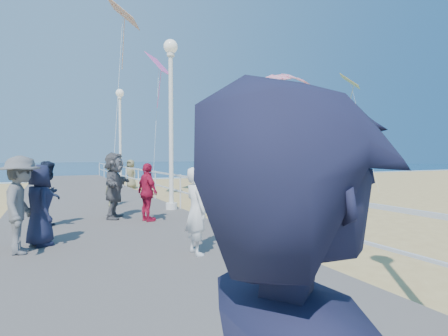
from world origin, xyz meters
name	(u,v)px	position (x,y,z in m)	size (l,w,h in m)	color
ground	(305,210)	(0.00, 0.00, 0.00)	(160.00, 160.00, 0.00)	tan
ocean	(99,166)	(0.00, 65.00, 0.01)	(160.00, 90.00, 0.05)	#0D2C4E
surf_line	(159,178)	(0.00, 20.50, 0.03)	(160.00, 1.20, 0.04)	white
boardwalk	(100,221)	(-7.50, 0.00, 0.20)	(5.00, 44.00, 0.40)	slate
railing	(180,182)	(-5.05, 0.00, 1.25)	(0.05, 42.00, 0.55)	white
lamp_post_mid	(171,106)	(-5.35, 0.00, 3.66)	(0.44, 0.44, 5.32)	white
lamp_post_far	(120,127)	(-5.35, 9.00, 3.66)	(0.44, 0.44, 5.32)	white
woman_holding_toddler	(196,211)	(-6.53, -5.05, 1.15)	(0.55, 0.36, 1.50)	white
toddler_held	(201,182)	(-6.38, -4.90, 1.63)	(0.37, 0.29, 0.76)	blue
spectator_2	(21,205)	(-9.22, -3.65, 1.25)	(1.10, 0.63, 1.70)	#5A5C60
spectator_3	(148,192)	(-6.53, -1.68, 1.15)	(0.88, 0.37, 1.50)	#B8173C
spectator_4	(40,205)	(-8.95, -3.21, 1.16)	(0.75, 0.49, 1.53)	#181C36
spectator_5	(114,185)	(-7.22, -0.85, 1.29)	(1.66, 0.53, 1.79)	#5C5B60
spectator_6	(111,184)	(-6.95, 1.63, 1.14)	(0.54, 0.35, 1.47)	gray
spectator_7	(49,194)	(-8.81, -1.38, 1.18)	(0.76, 0.59, 1.57)	#182034
beach_walker_a	(215,171)	(2.82, 14.38, 0.92)	(1.19, 0.69, 1.85)	#505155
beach_walker_b	(304,170)	(13.38, 16.43, 0.72)	(0.84, 0.35, 1.43)	#1C273E
beach_walker_c	(131,174)	(-4.22, 11.93, 0.92)	(0.90, 0.59, 1.85)	#817C59
box_kite	(207,195)	(-2.40, 3.96, 0.30)	(0.55, 0.55, 0.60)	#BF370B
beach_umbrella	(275,158)	(8.89, 14.83, 1.91)	(1.90, 1.90, 2.14)	white
beach_chair_left	(325,180)	(10.30, 10.13, 0.20)	(0.55, 0.55, 0.40)	yellow
beach_chair_right	(293,180)	(8.22, 11.42, 0.20)	(0.55, 0.55, 0.40)	#D2DD17
kite_parafoil	(290,76)	(3.17, 5.26, 6.50)	(2.68, 0.90, 0.30)	#CA174C
kite_windsock	(270,101)	(6.61, 12.25, 6.35)	(0.56, 0.56, 2.60)	orange
kite_diamond_pink	(159,65)	(-3.68, 7.16, 6.80)	(1.40, 1.40, 0.02)	#E755B6
kite_diamond_multi	(350,81)	(9.70, 7.16, 7.19)	(1.52, 1.52, 0.02)	#16A1C1
kite_diamond_green	(236,114)	(2.70, 10.70, 4.96)	(1.02, 1.02, 0.02)	green
kite_diamond_redwhite	(123,13)	(-5.95, 4.59, 8.08)	(1.46, 1.46, 0.02)	#C15016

